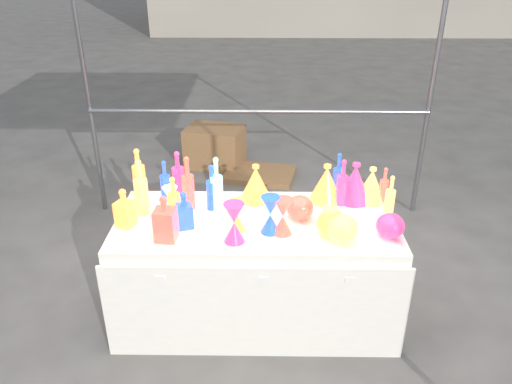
{
  "coord_description": "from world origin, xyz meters",
  "views": [
    {
      "loc": [
        0.04,
        -2.77,
        2.35
      ],
      "look_at": [
        0.0,
        0.0,
        0.95
      ],
      "focal_mm": 35.0,
      "sensor_mm": 36.0,
      "label": 1
    }
  ],
  "objects_px": {
    "hourglass_0": "(283,216)",
    "globe_0": "(332,225)",
    "display_table": "(256,269)",
    "decanter_0": "(124,208)",
    "lampshade_0": "(256,183)",
    "bottle_0": "(139,172)",
    "cardboard_box_closed": "(215,147)"
  },
  "relations": [
    {
      "from": "cardboard_box_closed",
      "to": "lampshade_0",
      "type": "height_order",
      "value": "lampshade_0"
    },
    {
      "from": "bottle_0",
      "to": "lampshade_0",
      "type": "height_order",
      "value": "bottle_0"
    },
    {
      "from": "decanter_0",
      "to": "hourglass_0",
      "type": "relative_size",
      "value": 1.08
    },
    {
      "from": "bottle_0",
      "to": "hourglass_0",
      "type": "bearing_deg",
      "value": -27.52
    },
    {
      "from": "globe_0",
      "to": "lampshade_0",
      "type": "height_order",
      "value": "lampshade_0"
    },
    {
      "from": "display_table",
      "to": "decanter_0",
      "type": "height_order",
      "value": "decanter_0"
    },
    {
      "from": "bottle_0",
      "to": "hourglass_0",
      "type": "distance_m",
      "value": 1.11
    },
    {
      "from": "bottle_0",
      "to": "globe_0",
      "type": "bearing_deg",
      "value": -22.64
    },
    {
      "from": "decanter_0",
      "to": "globe_0",
      "type": "relative_size",
      "value": 1.37
    },
    {
      "from": "cardboard_box_closed",
      "to": "lampshade_0",
      "type": "xyz_separation_m",
      "value": [
        0.5,
        -2.29,
        0.65
      ]
    },
    {
      "from": "lampshade_0",
      "to": "display_table",
      "type": "bearing_deg",
      "value": -89.11
    },
    {
      "from": "hourglass_0",
      "to": "globe_0",
      "type": "relative_size",
      "value": 1.27
    },
    {
      "from": "bottle_0",
      "to": "display_table",
      "type": "bearing_deg",
      "value": -23.77
    },
    {
      "from": "decanter_0",
      "to": "lampshade_0",
      "type": "height_order",
      "value": "lampshade_0"
    },
    {
      "from": "display_table",
      "to": "cardboard_box_closed",
      "type": "bearing_deg",
      "value": 101.14
    },
    {
      "from": "globe_0",
      "to": "decanter_0",
      "type": "bearing_deg",
      "value": 175.49
    },
    {
      "from": "decanter_0",
      "to": "lampshade_0",
      "type": "distance_m",
      "value": 0.88
    },
    {
      "from": "display_table",
      "to": "hourglass_0",
      "type": "relative_size",
      "value": 7.8
    },
    {
      "from": "display_table",
      "to": "lampshade_0",
      "type": "xyz_separation_m",
      "value": [
        -0.01,
        0.29,
        0.51
      ]
    },
    {
      "from": "bottle_0",
      "to": "globe_0",
      "type": "xyz_separation_m",
      "value": [
        1.28,
        -0.53,
        -0.1
      ]
    },
    {
      "from": "bottle_0",
      "to": "cardboard_box_closed",
      "type": "bearing_deg",
      "value": 82.12
    },
    {
      "from": "globe_0",
      "to": "hourglass_0",
      "type": "bearing_deg",
      "value": 175.84
    },
    {
      "from": "display_table",
      "to": "globe_0",
      "type": "relative_size",
      "value": 9.89
    },
    {
      "from": "decanter_0",
      "to": "lampshade_0",
      "type": "bearing_deg",
      "value": 46.48
    },
    {
      "from": "cardboard_box_closed",
      "to": "hourglass_0",
      "type": "bearing_deg",
      "value": -62.34
    },
    {
      "from": "bottle_0",
      "to": "globe_0",
      "type": "height_order",
      "value": "bottle_0"
    },
    {
      "from": "cardboard_box_closed",
      "to": "decanter_0",
      "type": "height_order",
      "value": "decanter_0"
    },
    {
      "from": "hourglass_0",
      "to": "decanter_0",
      "type": "bearing_deg",
      "value": 175.39
    },
    {
      "from": "bottle_0",
      "to": "lampshade_0",
      "type": "relative_size",
      "value": 1.33
    },
    {
      "from": "display_table",
      "to": "hourglass_0",
      "type": "distance_m",
      "value": 0.54
    },
    {
      "from": "display_table",
      "to": "globe_0",
      "type": "xyz_separation_m",
      "value": [
        0.46,
        -0.17,
        0.45
      ]
    },
    {
      "from": "lampshade_0",
      "to": "hourglass_0",
      "type": "bearing_deg",
      "value": -69.21
    }
  ]
}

